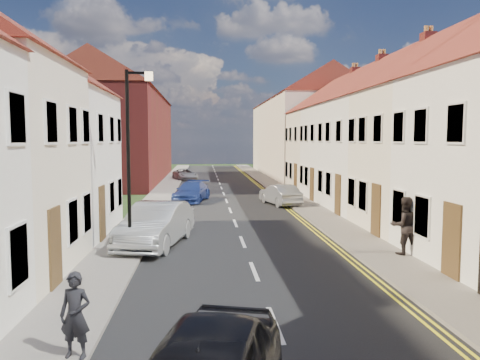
{
  "coord_description": "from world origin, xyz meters",
  "views": [
    {
      "loc": [
        -1.49,
        4.58,
        3.88
      ],
      "look_at": [
        0.28,
        26.79,
        1.97
      ],
      "focal_mm": 35.0,
      "sensor_mm": 36.0,
      "label": 1
    }
  ],
  "objects": [
    {
      "name": "pavement_left",
      "position": [
        -4.4,
        30.0,
        0.06
      ],
      "size": [
        1.8,
        90.0,
        0.12
      ],
      "primitive_type": "cube",
      "color": "gray",
      "rests_on": "ground"
    },
    {
      "name": "road",
      "position": [
        0.0,
        30.0,
        0.01
      ],
      "size": [
        7.0,
        90.0,
        0.02
      ],
      "primitive_type": "cube",
      "color": "black",
      "rests_on": "ground"
    },
    {
      "name": "car_mid_b",
      "position": [
        3.09,
        32.0,
        0.62
      ],
      "size": [
        2.16,
        3.95,
        1.23
      ],
      "primitive_type": "imported",
      "rotation": [
        0.0,
        0.0,
        3.38
      ],
      "color": "#95989C",
      "rests_on": "ground"
    },
    {
      "name": "car_distant",
      "position": [
        -3.2,
        50.0,
        0.55
      ],
      "size": [
        2.8,
        4.28,
        1.09
      ],
      "primitive_type": "imported",
      "rotation": [
        0.0,
        0.0,
        0.27
      ],
      "color": "#9C9EA3",
      "rests_on": "ground"
    },
    {
      "name": "cottage_l_pink",
      "position": [
        -9.3,
        23.85,
        4.37
      ],
      "size": [
        8.3,
        6.3,
        8.8
      ],
      "color": "white",
      "rests_on": "ground"
    },
    {
      "name": "cottage_r_pink",
      "position": [
        9.3,
        28.9,
        4.47
      ],
      "size": [
        8.3,
        6.0,
        9.0
      ],
      "color": "white",
      "rests_on": "ground"
    },
    {
      "name": "block_left_far",
      "position": [
        -9.3,
        50.0,
        5.29
      ],
      "size": [
        8.3,
        24.2,
        10.5
      ],
      "color": "maroon",
      "rests_on": "ground"
    },
    {
      "name": "car_mid",
      "position": [
        -3.2,
        21.64,
        0.79
      ],
      "size": [
        2.7,
        5.06,
        1.58
      ],
      "primitive_type": "imported",
      "rotation": [
        0.0,
        0.0,
        -0.22
      ],
      "color": "#A1A4A8",
      "rests_on": "ground"
    },
    {
      "name": "cottage_r_cream_mid",
      "position": [
        9.3,
        23.5,
        4.48
      ],
      "size": [
        8.3,
        5.2,
        9.0
      ],
      "color": "#ECE6C6",
      "rests_on": "ground"
    },
    {
      "name": "cottage_r_cream_far",
      "position": [
        9.3,
        39.7,
        4.47
      ],
      "size": [
        8.3,
        6.0,
        9.0
      ],
      "color": "#ECE6C6",
      "rests_on": "ground"
    },
    {
      "name": "block_right_far",
      "position": [
        9.3,
        55.0,
        5.29
      ],
      "size": [
        8.3,
        24.2,
        10.5
      ],
      "color": "#ECE6C6",
      "rests_on": "ground"
    },
    {
      "name": "car_far",
      "position": [
        -2.2,
        34.07,
        0.62
      ],
      "size": [
        2.62,
        4.55,
        1.24
      ],
      "primitive_type": "imported",
      "rotation": [
        0.0,
        0.0,
        -0.22
      ],
      "color": "navy",
      "rests_on": "ground"
    },
    {
      "name": "pedestrian_left",
      "position": [
        -3.7,
        12.6,
        0.87
      ],
      "size": [
        0.61,
        0.46,
        1.5
      ],
      "primitive_type": "imported",
      "rotation": [
        0.0,
        0.0,
        -0.2
      ],
      "color": "black",
      "rests_on": "pavement_left"
    },
    {
      "name": "lamppost",
      "position": [
        -3.81,
        20.0,
        3.54
      ],
      "size": [
        0.88,
        0.15,
        6.0
      ],
      "color": "black",
      "rests_on": "pavement_left"
    },
    {
      "name": "cottage_r_white_far",
      "position": [
        9.3,
        34.3,
        4.48
      ],
      "size": [
        8.3,
        5.2,
        9.0
      ],
      "color": "white",
      "rests_on": "ground"
    },
    {
      "name": "pedestrian_right_b",
      "position": [
        5.1,
        19.26,
        1.07
      ],
      "size": [
        0.94,
        0.74,
        1.91
      ],
      "primitive_type": "imported",
      "rotation": [
        0.0,
        0.0,
        3.16
      ],
      "color": "black",
      "rests_on": "pavement_right"
    },
    {
      "name": "pavement_right",
      "position": [
        4.4,
        30.0,
        0.06
      ],
      "size": [
        1.8,
        90.0,
        0.12
      ],
      "primitive_type": "cube",
      "color": "gray",
      "rests_on": "ground"
    }
  ]
}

